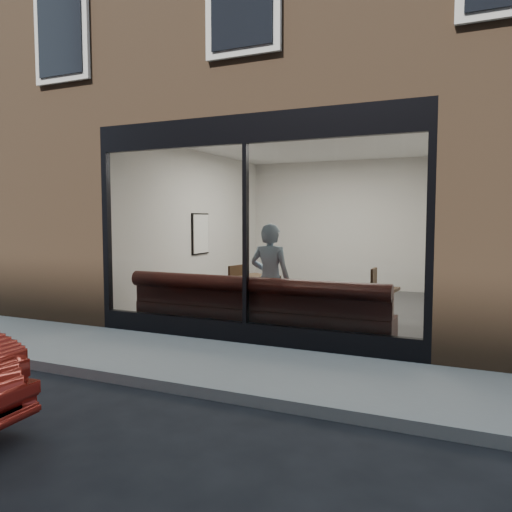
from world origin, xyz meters
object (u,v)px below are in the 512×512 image
at_px(banquette, 257,322).
at_px(cafe_table_left, 254,277).
at_px(cafe_chair_left, 229,304).
at_px(person, 270,279).
at_px(cafe_table_right, 373,289).
at_px(cafe_chair_right, 362,310).

height_order(banquette, cafe_table_left, cafe_table_left).
relative_size(banquette, cafe_chair_left, 9.11).
height_order(person, cafe_table_right, person).
bearing_deg(cafe_chair_right, person, 50.21).
distance_m(banquette, cafe_table_right, 1.76).
distance_m(person, cafe_table_right, 1.52).
bearing_deg(cafe_table_left, person, -54.52).
bearing_deg(cafe_chair_right, banquette, 51.97).
xyz_separation_m(banquette, person, (0.11, 0.23, 0.62)).
height_order(person, cafe_chair_left, person).
xyz_separation_m(person, cafe_chair_left, (-1.19, 0.92, -0.61)).
xyz_separation_m(banquette, cafe_table_left, (-0.61, 1.24, 0.52)).
relative_size(person, cafe_table_left, 2.51).
distance_m(banquette, cafe_chair_right, 1.99).
bearing_deg(banquette, cafe_table_left, 116.19).
distance_m(cafe_table_left, cafe_table_right, 2.31).
height_order(cafe_chair_left, cafe_chair_right, cafe_chair_left).
height_order(cafe_table_right, cafe_chair_left, cafe_table_right).
bearing_deg(cafe_table_right, cafe_table_left, 162.53).
height_order(banquette, person, person).
bearing_deg(person, cafe_table_right, -170.13).
distance_m(person, cafe_chair_left, 1.62).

